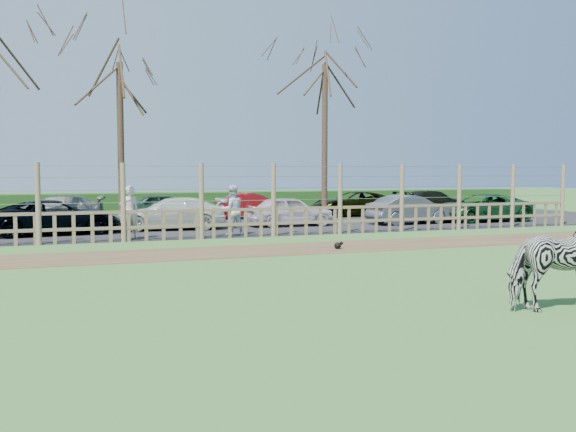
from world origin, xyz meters
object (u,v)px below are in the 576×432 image
object	(u,v)px
tree_right	(325,104)
car_2	(56,217)
car_5	(410,209)
car_11	(254,205)
crow	(338,245)
car_3	(171,214)
car_6	(482,208)
car_13	(433,202)
tree_mid	(120,104)
car_9	(54,210)
car_4	(290,211)
car_10	(165,207)
visitor_b	(232,210)
zebra	(566,262)
car_12	(354,204)
visitor_a	(129,212)

from	to	relation	value
tree_right	car_2	xyz separation A→B (m)	(-11.49, -3.06, -4.60)
car_5	car_11	size ratio (longest dim) A/B	1.00
crow	car_3	xyz separation A→B (m)	(-3.50, 7.43, 0.53)
car_5	car_6	distance (m)	3.68
crow	car_11	xyz separation A→B (m)	(1.15, 11.85, 0.53)
car_6	car_13	bearing A→B (deg)	172.25
tree_mid	car_9	bearing A→B (deg)	140.08
car_3	car_6	distance (m)	13.54
car_5	car_9	size ratio (longest dim) A/B	0.88
car_4	car_10	distance (m)	6.51
visitor_b	crow	xyz separation A→B (m)	(1.90, -4.54, -0.79)
car_2	car_9	xyz separation A→B (m)	(-0.06, 4.70, 0.00)
car_10	car_4	bearing A→B (deg)	-139.35
car_3	car_13	world-z (taller)	same
car_9	car_11	bearing A→B (deg)	98.79
tree_mid	zebra	distance (m)	19.34
visitor_b	car_6	world-z (taller)	visitor_b
car_9	car_11	distance (m)	8.78
crow	car_4	xyz separation A→B (m)	(1.27, 7.37, 0.53)
car_12	visitor_b	bearing A→B (deg)	-43.93
car_2	car_13	world-z (taller)	same
car_5	car_13	distance (m)	6.93
car_12	visitor_a	bearing A→B (deg)	-53.43
car_4	car_11	distance (m)	4.48
car_4	car_6	distance (m)	8.78
tree_mid	car_12	size ratio (longest dim) A/B	1.58
car_3	crow	bearing A→B (deg)	30.84
visitor_a	car_4	world-z (taller)	visitor_a
car_6	car_11	world-z (taller)	same
tree_mid	crow	xyz separation A→B (m)	(5.07, -9.54, -4.76)
visitor_a	car_13	distance (m)	17.81
car_2	visitor_a	bearing A→B (deg)	-144.77
car_5	car_11	distance (m)	7.35
car_5	crow	bearing A→B (deg)	131.26
visitor_b	car_9	bearing A→B (deg)	-55.33
tree_mid	car_10	xyz separation A→B (m)	(2.19, 2.84, -4.23)
car_10	car_12	bearing A→B (deg)	-92.94
car_11	car_13	size ratio (longest dim) A/B	0.88
car_2	car_6	size ratio (longest dim) A/B	1.00
car_11	car_10	bearing A→B (deg)	90.31
zebra	car_10	world-z (taller)	zebra
car_6	car_3	bearing A→B (deg)	-91.79
car_2	car_5	xyz separation A→B (m)	(13.91, -0.33, 0.00)
car_3	car_11	bearing A→B (deg)	139.17
car_2	car_12	size ratio (longest dim) A/B	1.00
car_12	car_13	bearing A→B (deg)	96.62
visitor_b	car_11	distance (m)	7.92
car_6	car_12	bearing A→B (deg)	-141.77
visitor_a	car_2	size ratio (longest dim) A/B	0.40
visitor_b	car_11	world-z (taller)	visitor_b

